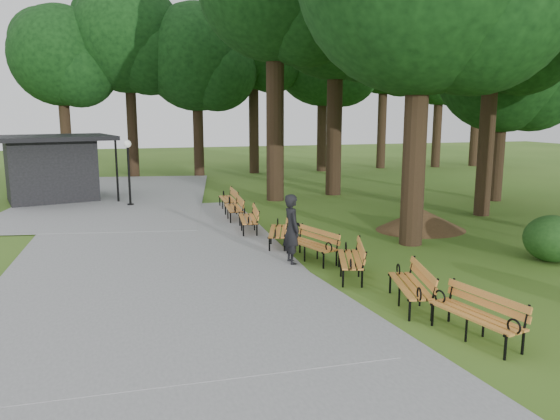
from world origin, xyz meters
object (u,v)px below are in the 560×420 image
object	(u,v)px
lamp_post	(128,158)
dirt_mound	(421,219)
person	(292,229)
bench_7	(228,199)
bench_2	(350,260)
bench_3	(311,245)
bench_4	(278,231)
kiosk	(51,168)
lawn_tree_5	(505,65)
lawn_tree_1	(495,19)
bench_1	(410,286)
bench_5	(248,219)
bench_6	(234,208)
lawn_tree_4	(336,3)
bench_0	(476,316)

from	to	relation	value
lamp_post	dirt_mound	size ratio (longest dim) A/B	1.07
person	bench_7	xyz separation A→B (m)	(-0.10, 8.51, -0.51)
bench_2	bench_3	distance (m)	1.73
lamp_post	bench_4	distance (m)	9.65
kiosk	lawn_tree_5	xyz separation A→B (m)	(19.57, -5.81, 4.58)
bench_3	lawn_tree_1	size ratio (longest dim) A/B	0.19
bench_1	lawn_tree_5	xyz separation A→B (m)	(10.76, 11.01, 5.63)
bench_2	bench_5	bearing A→B (deg)	-147.73
bench_7	lamp_post	bearing A→B (deg)	-115.84
lamp_post	bench_3	xyz separation A→B (m)	(4.62, -10.38, -1.63)
bench_2	lawn_tree_1	size ratio (longest dim) A/B	0.19
bench_5	bench_7	world-z (taller)	same
lamp_post	bench_1	xyz separation A→B (m)	(5.41, -14.30, -1.63)
bench_3	bench_6	bearing A→B (deg)	170.58
kiosk	bench_4	world-z (taller)	kiosk
bench_4	lawn_tree_4	xyz separation A→B (m)	(5.50, 9.11, 8.61)
bench_3	bench_6	distance (m)	6.24
bench_0	bench_7	world-z (taller)	same
bench_1	bench_6	xyz separation A→B (m)	(-1.70, 10.09, 0.00)
lawn_tree_1	bench_7	bearing A→B (deg)	156.71
kiosk	dirt_mound	distance (m)	16.64
lamp_post	bench_4	bearing A→B (deg)	-63.69
bench_0	lawn_tree_5	bearing A→B (deg)	128.27
person	bench_5	bearing A→B (deg)	1.82
bench_5	lawn_tree_1	size ratio (longest dim) A/B	0.19
bench_0	bench_5	xyz separation A→B (m)	(-1.92, 9.70, 0.00)
bench_4	bench_7	size ratio (longest dim) A/B	1.00
person	lamp_post	distance (m)	11.37
bench_0	lawn_tree_5	world-z (taller)	lawn_tree_5
person	bench_4	world-z (taller)	person
bench_3	bench_2	bearing A→B (deg)	-3.85
dirt_mound	lawn_tree_4	world-z (taller)	lawn_tree_4
dirt_mound	bench_5	xyz separation A→B (m)	(-5.81, 1.42, 0.06)
bench_7	lawn_tree_1	world-z (taller)	lawn_tree_1
bench_1	bench_4	world-z (taller)	same
lamp_post	bench_7	distance (m)	4.71
dirt_mound	bench_0	distance (m)	9.14
lawn_tree_4	lawn_tree_5	xyz separation A→B (m)	(6.45, -3.88, -2.98)
bench_6	lawn_tree_5	xyz separation A→B (m)	(12.46, 0.92, 5.63)
lamp_post	bench_6	bearing A→B (deg)	-48.57
lamp_post	bench_2	world-z (taller)	lamp_post
dirt_mound	bench_1	world-z (taller)	bench_1
bench_1	lawn_tree_1	distance (m)	13.34
kiosk	lawn_tree_4	world-z (taller)	lawn_tree_4
dirt_mound	lawn_tree_1	xyz separation A→B (m)	(3.75, 1.71, 7.04)
person	lawn_tree_4	xyz separation A→B (m)	(5.72, 11.17, 8.10)
bench_5	bench_7	bearing A→B (deg)	-173.63
bench_1	lawn_tree_1	bearing A→B (deg)	150.81
person	lawn_tree_1	size ratio (longest dim) A/B	0.19
bench_6	lawn_tree_1	size ratio (longest dim) A/B	0.19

